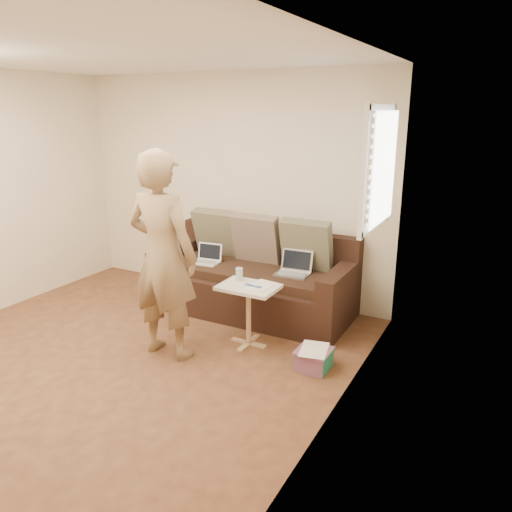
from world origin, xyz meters
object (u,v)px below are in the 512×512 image
at_px(sofa, 252,275).
at_px(person, 163,256).
at_px(side_table, 249,315).
at_px(laptop_silver, 292,275).
at_px(striped_box, 314,359).
at_px(laptop_white, 206,263).
at_px(drinking_glass, 239,274).

relative_size(sofa, person, 1.17).
bearing_deg(side_table, laptop_silver, 78.70).
relative_size(sofa, striped_box, 7.51).
xyz_separation_m(laptop_white, striped_box, (1.62, -0.76, -0.43)).
relative_size(person, side_table, 3.13).
relative_size(side_table, striped_box, 2.05).
height_order(sofa, side_table, sofa).
bearing_deg(person, striped_box, -164.53).
bearing_deg(laptop_white, side_table, -40.77).
height_order(person, striped_box, person).
xyz_separation_m(laptop_silver, person, (-0.72, -1.20, 0.42)).
bearing_deg(drinking_glass, striped_box, -15.50).
relative_size(laptop_silver, drinking_glass, 2.86).
xyz_separation_m(laptop_silver, side_table, (-0.14, -0.69, -0.22)).
xyz_separation_m(sofa, drinking_glass, (0.20, -0.64, 0.24)).
distance_m(sofa, person, 1.37).
height_order(laptop_white, drinking_glass, drinking_glass).
relative_size(laptop_silver, laptop_white, 1.18).
height_order(person, drinking_glass, person).
xyz_separation_m(person, drinking_glass, (0.42, 0.61, -0.28)).
distance_m(person, drinking_glass, 0.79).
bearing_deg(person, laptop_silver, -120.96).
relative_size(person, drinking_glass, 15.71).
bearing_deg(drinking_glass, person, -124.91).
bearing_deg(laptop_silver, laptop_white, -178.81).
distance_m(laptop_silver, striped_box, 1.11).
bearing_deg(laptop_white, sofa, 7.29).
xyz_separation_m(sofa, side_table, (0.36, -0.74, -0.12)).
relative_size(laptop_white, person, 0.15).
distance_m(laptop_silver, drinking_glass, 0.67).
height_order(drinking_glass, striped_box, drinking_glass).
relative_size(laptop_white, striped_box, 0.99).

